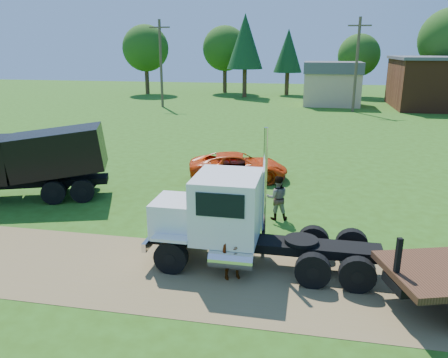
% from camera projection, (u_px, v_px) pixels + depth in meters
% --- Properties ---
extents(ground, '(140.00, 140.00, 0.00)m').
position_uv_depth(ground, '(237.00, 280.00, 12.06)').
color(ground, '#2D5312').
rests_on(ground, ground).
extents(dirt_track, '(120.00, 4.20, 0.01)m').
position_uv_depth(dirt_track, '(237.00, 280.00, 12.06)').
color(dirt_track, olive).
rests_on(dirt_track, ground).
extents(white_semi_tractor, '(6.68, 2.42, 4.03)m').
position_uv_depth(white_semi_tractor, '(230.00, 220.00, 12.64)').
color(white_semi_tractor, black).
rests_on(white_semi_tractor, ground).
extents(black_dump_truck, '(7.08, 4.41, 3.04)m').
position_uv_depth(black_dump_truck, '(27.00, 160.00, 18.16)').
color(black_dump_truck, black).
rests_on(black_dump_truck, ground).
extents(orange_pickup, '(5.05, 3.06, 1.31)m').
position_uv_depth(orange_pickup, '(238.00, 166.00, 21.09)').
color(orange_pickup, '#E43F0A').
rests_on(orange_pickup, ground).
extents(spectator_a, '(0.77, 0.68, 1.77)m').
position_uv_depth(spectator_a, '(233.00, 249.00, 11.90)').
color(spectator_a, '#999999').
rests_on(spectator_a, ground).
extents(spectator_b, '(0.91, 0.77, 1.68)m').
position_uv_depth(spectator_b, '(277.00, 198.00, 16.13)').
color(spectator_b, '#999999').
rests_on(spectator_b, ground).
extents(tan_shed, '(6.20, 5.40, 4.70)m').
position_uv_depth(tan_shed, '(332.00, 83.00, 48.23)').
color(tan_shed, tan).
rests_on(tan_shed, ground).
extents(utility_poles, '(42.20, 0.28, 9.00)m').
position_uv_depth(utility_poles, '(357.00, 63.00, 42.50)').
color(utility_poles, '#4D3F2B').
rests_on(utility_poles, ground).
extents(tree_row, '(55.70, 10.59, 10.76)m').
position_uv_depth(tree_row, '(362.00, 46.00, 55.13)').
color(tree_row, '#3B2318').
rests_on(tree_row, ground).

